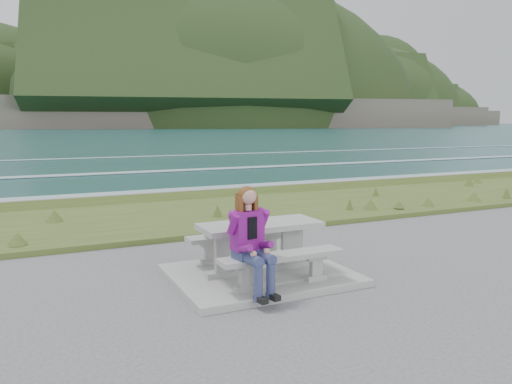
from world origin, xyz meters
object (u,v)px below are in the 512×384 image
at_px(picnic_table, 260,234).
at_px(bench_landward, 282,261).
at_px(seated_woman, 254,255).
at_px(bench_seaward, 241,239).

distance_m(picnic_table, bench_landward, 0.74).
height_order(picnic_table, seated_woman, seated_woman).
bearing_deg(bench_landward, picnic_table, 90.00).
relative_size(picnic_table, seated_woman, 1.28).
xyz_separation_m(bench_seaward, seated_woman, (-0.49, -1.53, 0.17)).
bearing_deg(picnic_table, bench_landward, -90.00).
distance_m(bench_landward, bench_seaward, 1.40).
xyz_separation_m(bench_landward, bench_seaward, (0.00, 1.40, 0.00)).
bearing_deg(picnic_table, bench_seaward, 90.00).
height_order(picnic_table, bench_seaward, picnic_table).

